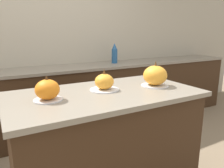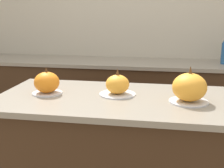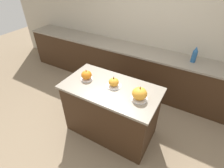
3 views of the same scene
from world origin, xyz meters
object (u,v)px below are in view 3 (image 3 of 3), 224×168
object	(u,v)px
bottle_tall	(195,55)
pumpkin_cake_center	(114,83)
pumpkin_cake_right	(139,94)
pumpkin_cake_left	(87,75)

from	to	relation	value
bottle_tall	pumpkin_cake_center	bearing A→B (deg)	-122.53
pumpkin_cake_center	pumpkin_cake_right	size ratio (longest dim) A/B	1.00
pumpkin_cake_left	pumpkin_cake_right	xyz separation A→B (m)	(0.88, -0.03, 0.02)
pumpkin_cake_center	pumpkin_cake_left	bearing A→B (deg)	-173.62
bottle_tall	pumpkin_cake_right	bearing A→B (deg)	-106.85
pumpkin_cake_left	pumpkin_cake_center	world-z (taller)	pumpkin_cake_left
pumpkin_cake_left	pumpkin_cake_center	xyz separation A→B (m)	(0.45, 0.05, -0.01)
pumpkin_cake_left	pumpkin_cake_right	distance (m)	0.88
pumpkin_cake_left	pumpkin_cake_center	bearing A→B (deg)	6.38
pumpkin_cake_center	pumpkin_cake_right	xyz separation A→B (m)	(0.43, -0.08, 0.02)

